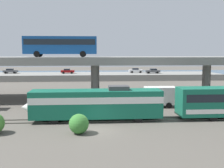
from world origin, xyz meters
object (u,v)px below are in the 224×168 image
parked_car_2 (68,71)px  parked_car_3 (10,71)px  train_locomotive (90,103)px  parked_car_0 (136,70)px  service_truck_west (154,96)px  parked_car_1 (153,71)px  transit_bus_on_overpass (61,45)px

parked_car_2 → parked_car_3: bearing=174.6°
train_locomotive → parked_car_0: size_ratio=3.73×
train_locomotive → parked_car_2: bearing=-81.7°
service_truck_west → parked_car_1: size_ratio=1.52×
parked_car_2 → parked_car_3: same height
parked_car_1 → parked_car_0: bearing=-29.4°
train_locomotive → parked_car_1: train_locomotive is taller
parked_car_0 → parked_car_3: bearing=179.9°
train_locomotive → parked_car_3: size_ratio=3.90×
transit_bus_on_overpass → parked_car_3: bearing=117.5°
train_locomotive → service_truck_west: size_ratio=2.43×
parked_car_0 → parked_car_2: 21.50m
parked_car_1 → parked_car_3: bearing=-3.7°
service_truck_west → parked_car_1: 43.59m
service_truck_west → parked_car_3: size_ratio=1.61×
parked_car_0 → service_truck_west: bearing=-95.7°
service_truck_west → transit_bus_on_overpass: bearing=-25.0°
service_truck_west → parked_car_1: parked_car_1 is taller
train_locomotive → parked_car_1: size_ratio=3.68×
train_locomotive → parked_car_2: size_ratio=4.05×
parked_car_1 → train_locomotive: bearing=69.3°
parked_car_1 → parked_car_2: bearing=-2.5°
parked_car_0 → transit_bus_on_overpass: bearing=-116.2°
service_truck_west → parked_car_0: bearing=-95.7°
train_locomotive → service_truck_west: bearing=-142.1°
train_locomotive → parked_car_0: train_locomotive is taller
train_locomotive → parked_car_3: 58.45m
parked_car_1 → parked_car_2: same height
parked_car_3 → train_locomotive: bearing=-64.5°
parked_car_0 → parked_car_3: same height
transit_bus_on_overpass → parked_car_3: (-20.16, 38.65, -6.90)m
transit_bus_on_overpass → service_truck_west: bearing=-25.0°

